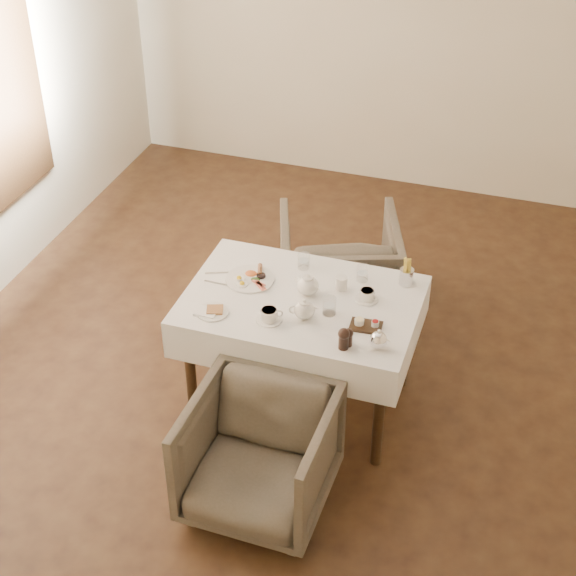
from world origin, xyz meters
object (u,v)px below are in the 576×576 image
(breakfast_plate, at_px, (251,278))
(armchair_far, at_px, (339,269))
(armchair_near, at_px, (259,456))
(table, at_px, (301,316))
(teapot_centre, at_px, (308,284))

(breakfast_plate, bearing_deg, armchair_far, 77.22)
(armchair_near, distance_m, armchair_far, 1.72)
(table, xyz_separation_m, breakfast_plate, (-0.33, 0.09, 0.13))
(table, xyz_separation_m, teapot_centre, (0.02, 0.05, 0.18))
(teapot_centre, bearing_deg, table, -90.47)
(armchair_far, height_order, teapot_centre, teapot_centre)
(table, relative_size, armchair_near, 1.77)
(armchair_far, relative_size, teapot_centre, 4.70)
(table, height_order, armchair_far, table)
(armchair_far, relative_size, breakfast_plate, 2.81)
(table, bearing_deg, armchair_far, 91.87)
(armchair_near, relative_size, teapot_centre, 4.36)
(armchair_near, xyz_separation_m, teapot_centre, (-0.01, 0.85, 0.49))
(table, height_order, teapot_centre, teapot_centre)
(table, distance_m, teapot_centre, 0.19)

